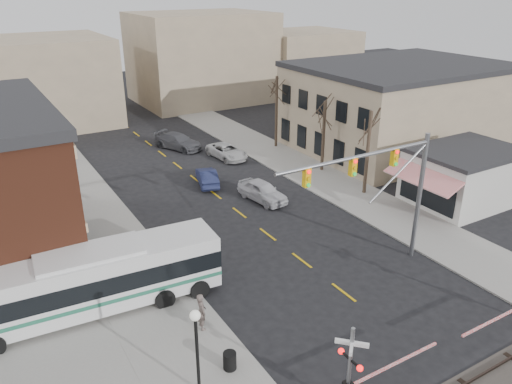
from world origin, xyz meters
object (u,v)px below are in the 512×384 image
Objects in this scene: trash_bin at (230,361)px; car_d at (178,141)px; pedestrian_far at (128,276)px; car_b at (207,177)px; pedestrian_near at (201,311)px; transit_bus at (93,280)px; car_a at (262,191)px; car_c at (227,151)px; rr_crossing_west at (358,366)px; street_lamp at (196,335)px; traffic_signal_mast at (387,179)px.

trash_bin is 32.46m from car_d.
car_b is at bearing 7.97° from pedestrian_far.
transit_bus is at bearing 50.08° from pedestrian_near.
car_b is 10.54m from car_d.
car_a is 2.35× the size of pedestrian_near.
car_c is at bearing -115.28° from car_b.
rr_crossing_west is 1.38× the size of street_lamp.
traffic_signal_mast is 1.88× the size of rr_crossing_west.
car_d is at bearing -13.81° from pedestrian_near.
car_a is at bearing -12.99° from pedestrian_far.
trash_bin is (1.73, 0.51, -2.51)m from street_lamp.
car_a is (14.90, 7.71, -1.11)m from transit_bus.
pedestrian_near is (-11.63, 0.12, -4.66)m from traffic_signal_mast.
rr_crossing_west is at bearing -149.34° from pedestrian_near.
street_lamp reaches higher than trash_bin.
pedestrian_far is at bearing 112.70° from rr_crossing_west.
street_lamp is 0.75× the size of car_d.
traffic_signal_mast reaches higher than car_d.
rr_crossing_west is at bearing -50.99° from trash_bin.
street_lamp is at bearing 159.83° from pedestrian_near.
pedestrian_far reaches higher than trash_bin.
street_lamp is at bearing -137.42° from car_a.
car_a is 16.16m from pedestrian_near.
car_b is 2.13× the size of pedestrian_near.
traffic_signal_mast is 18.29m from car_b.
pedestrian_far is at bearing 158.20° from traffic_signal_mast.
street_lamp reaches higher than transit_bus.
street_lamp is 20.30m from car_a.
pedestrian_near is (4.07, -4.27, -0.79)m from transit_bus.
traffic_signal_mast is at bearing 14.86° from street_lamp.
street_lamp is (-5.21, 3.79, 1.08)m from rr_crossing_west.
transit_bus reaches higher than car_d.
car_d is 29.42m from pedestrian_near.
transit_bus is at bearing 62.04° from car_b.
street_lamp is at bearing -74.50° from transit_bus.
car_b is at bearing 66.96° from trash_bin.
street_lamp is at bearing -163.58° from trash_bin.
transit_bus is at bearing -146.05° from car_d.
transit_bus is at bearing -139.61° from car_c.
trash_bin is 0.56× the size of pedestrian_far.
rr_crossing_west is 25.24m from car_b.
rr_crossing_west is 1.14× the size of car_c.
pedestrian_near reaches higher than car_c.
pedestrian_far reaches higher than car_d.
car_d is at bearing -82.86° from car_b.
street_lamp reaches higher than pedestrian_far.
car_a is (12.69, 15.68, -2.26)m from street_lamp.
car_a is at bearing -35.59° from pedestrian_near.
traffic_signal_mast is 14.21m from street_lamp.
car_a is at bearing 54.15° from trash_bin.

